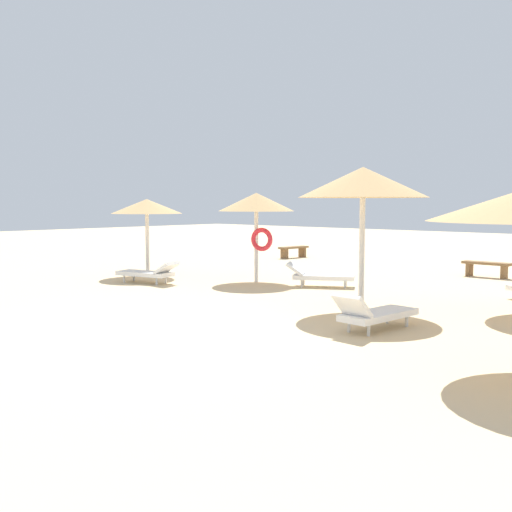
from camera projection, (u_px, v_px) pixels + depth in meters
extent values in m
plane|color=beige|center=(146.00, 331.00, 11.03)|extent=(80.00, 80.00, 0.00)
cylinder|color=silver|center=(256.00, 245.00, 17.90)|extent=(0.12, 0.12, 2.22)
cone|color=tan|center=(256.00, 202.00, 17.78)|extent=(2.26, 2.26, 0.54)
torus|color=red|center=(262.00, 239.00, 17.73)|extent=(0.71, 0.32, 0.70)
cylinder|color=silver|center=(362.00, 253.00, 12.93)|extent=(0.12, 0.12, 2.58)
cone|color=tan|center=(363.00, 182.00, 12.80)|extent=(2.78, 2.78, 0.65)
cylinder|color=silver|center=(147.00, 243.00, 19.35)|extent=(0.12, 0.12, 2.12)
cone|color=tan|center=(147.00, 206.00, 19.25)|extent=(2.28, 2.28, 0.46)
cube|color=white|center=(324.00, 277.00, 16.83)|extent=(1.79, 1.43, 0.12)
cube|color=white|center=(296.00, 269.00, 16.97)|extent=(0.76, 0.81, 0.38)
cylinder|color=silver|center=(302.00, 283.00, 16.75)|extent=(0.06, 0.06, 0.22)
cylinder|color=silver|center=(304.00, 281.00, 17.18)|extent=(0.06, 0.06, 0.22)
cylinder|color=silver|center=(345.00, 285.00, 16.51)|extent=(0.06, 0.06, 0.22)
cylinder|color=silver|center=(346.00, 283.00, 16.94)|extent=(0.06, 0.06, 0.22)
cube|color=white|center=(379.00, 315.00, 11.17)|extent=(0.78, 1.75, 0.12)
cube|color=white|center=(352.00, 306.00, 10.61)|extent=(0.67, 0.49, 0.45)
cylinder|color=silver|center=(369.00, 330.00, 10.62)|extent=(0.06, 0.06, 0.22)
cylinder|color=silver|center=(349.00, 326.00, 10.94)|extent=(0.06, 0.06, 0.22)
cylinder|color=silver|center=(407.00, 321.00, 11.43)|extent=(0.06, 0.06, 0.22)
cylinder|color=silver|center=(387.00, 318.00, 11.75)|extent=(0.06, 0.06, 0.22)
cube|color=white|center=(145.00, 274.00, 17.65)|extent=(1.81, 1.05, 0.12)
cube|color=white|center=(167.00, 268.00, 17.26)|extent=(0.65, 0.75, 0.36)
cylinder|color=silver|center=(166.00, 280.00, 17.58)|extent=(0.06, 0.06, 0.22)
cylinder|color=silver|center=(157.00, 281.00, 17.19)|extent=(0.06, 0.06, 0.22)
cylinder|color=silver|center=(134.00, 277.00, 18.14)|extent=(0.06, 0.06, 0.22)
cylinder|color=silver|center=(124.00, 279.00, 17.75)|extent=(0.06, 0.06, 0.22)
cube|color=brown|center=(294.00, 247.00, 25.70)|extent=(0.53, 1.53, 0.08)
cube|color=brown|center=(284.00, 254.00, 25.36)|extent=(0.37, 0.15, 0.41)
cube|color=brown|center=(302.00, 252.00, 26.09)|extent=(0.37, 0.15, 0.41)
cube|color=brown|center=(487.00, 263.00, 18.98)|extent=(1.51, 0.43, 0.08)
cube|color=brown|center=(469.00, 270.00, 19.37)|extent=(0.13, 0.36, 0.41)
cube|color=brown|center=(504.00, 272.00, 18.64)|extent=(0.13, 0.36, 0.41)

